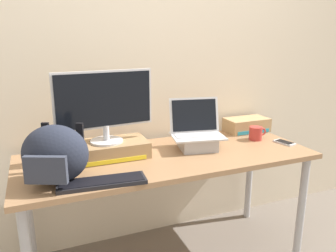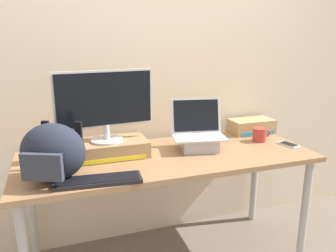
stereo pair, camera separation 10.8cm
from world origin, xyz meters
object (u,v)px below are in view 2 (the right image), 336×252
(desktop_monitor, at_px, (105,104))
(external_keyboard, at_px, (98,180))
(open_laptop, at_px, (198,139))
(cell_phone, at_px, (288,145))
(toner_box_cyan, at_px, (251,126))
(plush_toy, at_px, (47,153))
(coffee_mug, at_px, (260,135))
(toner_box_yellow, at_px, (107,148))
(messenger_backpack, at_px, (53,152))

(desktop_monitor, height_order, external_keyboard, desktop_monitor)
(desktop_monitor, bearing_deg, open_laptop, -11.22)
(cell_phone, height_order, toner_box_cyan, toner_box_cyan)
(cell_phone, height_order, plush_toy, plush_toy)
(desktop_monitor, bearing_deg, toner_box_cyan, 2.81)
(desktop_monitor, bearing_deg, coffee_mug, -8.05)
(external_keyboard, height_order, coffee_mug, coffee_mug)
(toner_box_yellow, xyz_separation_m, open_laptop, (0.57, -0.06, 0.02))
(toner_box_cyan, bearing_deg, messenger_backpack, -163.40)
(external_keyboard, bearing_deg, toner_box_cyan, 29.09)
(desktop_monitor, distance_m, cell_phone, 1.21)
(toner_box_yellow, xyz_separation_m, external_keyboard, (-0.10, -0.37, -0.04))
(open_laptop, distance_m, toner_box_cyan, 0.57)
(plush_toy, xyz_separation_m, toner_box_cyan, (1.44, 0.12, 0.01))
(cell_phone, bearing_deg, open_laptop, 154.31)
(external_keyboard, relative_size, toner_box_cyan, 1.36)
(external_keyboard, bearing_deg, toner_box_yellow, 79.39)
(open_laptop, relative_size, coffee_mug, 2.77)
(desktop_monitor, height_order, toner_box_cyan, desktop_monitor)
(open_laptop, bearing_deg, plush_toy, -175.29)
(open_laptop, bearing_deg, toner_box_yellow, -174.78)
(cell_phone, bearing_deg, messenger_backpack, 169.34)
(cell_phone, bearing_deg, plush_toy, 158.03)
(toner_box_yellow, xyz_separation_m, plush_toy, (-0.34, 0.04, -0.00))
(toner_box_yellow, xyz_separation_m, desktop_monitor, (0.00, -0.00, 0.27))
(open_laptop, bearing_deg, external_keyboard, -144.37)
(external_keyboard, xyz_separation_m, coffee_mug, (1.13, 0.32, 0.03))
(coffee_mug, bearing_deg, external_keyboard, -164.15)
(open_laptop, xyz_separation_m, external_keyboard, (-0.67, -0.31, -0.06))
(toner_box_yellow, distance_m, messenger_backpack, 0.41)
(toner_box_yellow, relative_size, desktop_monitor, 0.83)
(open_laptop, distance_m, plush_toy, 0.91)
(coffee_mug, xyz_separation_m, cell_phone, (0.13, -0.14, -0.04))
(toner_box_yellow, relative_size, plush_toy, 5.36)
(toner_box_yellow, bearing_deg, desktop_monitor, -82.21)
(plush_toy, relative_size, toner_box_cyan, 0.28)
(messenger_backpack, xyz_separation_m, plush_toy, (-0.04, 0.30, -0.10))
(messenger_backpack, bearing_deg, toner_box_yellow, 63.66)
(plush_toy, height_order, toner_box_cyan, toner_box_cyan)
(messenger_backpack, xyz_separation_m, coffee_mug, (1.33, 0.21, -0.10))
(messenger_backpack, relative_size, toner_box_cyan, 1.21)
(messenger_backpack, distance_m, cell_phone, 1.47)
(coffee_mug, distance_m, plush_toy, 1.37)
(toner_box_yellow, bearing_deg, external_keyboard, -105.95)
(desktop_monitor, distance_m, coffee_mug, 1.06)
(desktop_monitor, xyz_separation_m, cell_phone, (1.16, -0.18, -0.31))
(toner_box_yellow, distance_m, coffee_mug, 1.03)
(messenger_backpack, relative_size, plush_toy, 4.36)
(external_keyboard, relative_size, messenger_backpack, 1.13)
(toner_box_yellow, bearing_deg, coffee_mug, -2.42)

